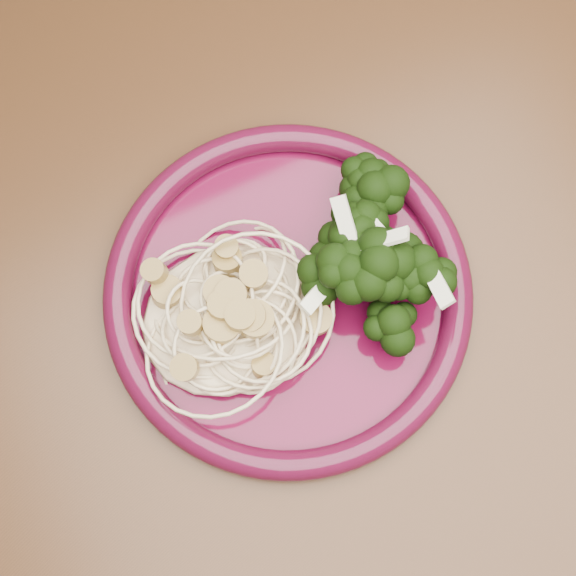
% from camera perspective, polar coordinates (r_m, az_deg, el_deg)
% --- Properties ---
extents(dining_table, '(1.20, 0.80, 0.75)m').
position_cam_1_polar(dining_table, '(0.66, -9.55, -1.91)').
color(dining_table, '#472814').
rests_on(dining_table, ground).
extents(dinner_plate, '(0.26, 0.26, 0.02)m').
position_cam_1_polar(dinner_plate, '(0.54, -0.00, -0.33)').
color(dinner_plate, '#4C0721').
rests_on(dinner_plate, dining_table).
extents(spaghetti_pile, '(0.12, 0.11, 0.03)m').
position_cam_1_polar(spaghetti_pile, '(0.53, -4.29, -1.91)').
color(spaghetti_pile, beige).
rests_on(spaghetti_pile, dinner_plate).
extents(scallop_cluster, '(0.12, 0.12, 0.04)m').
position_cam_1_polar(scallop_cluster, '(0.50, -4.56, -0.94)').
color(scallop_cluster, '#A58640').
rests_on(scallop_cluster, spaghetti_pile).
extents(broccoli_pile, '(0.09, 0.14, 0.05)m').
position_cam_1_polar(broccoli_pile, '(0.53, 5.23, 2.59)').
color(broccoli_pile, black).
rests_on(broccoli_pile, dinner_plate).
extents(onion_garnish, '(0.06, 0.09, 0.05)m').
position_cam_1_polar(onion_garnish, '(0.50, 5.53, 3.73)').
color(onion_garnish, white).
rests_on(onion_garnish, broccoli_pile).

